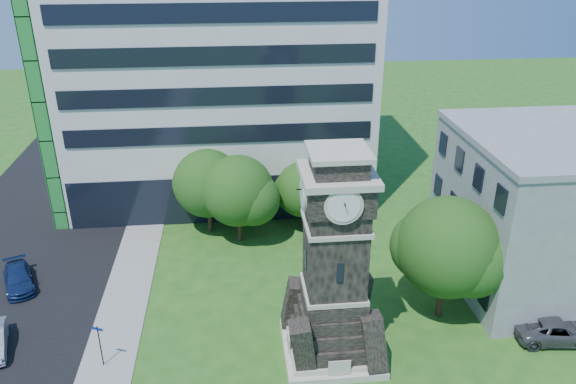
{
  "coord_description": "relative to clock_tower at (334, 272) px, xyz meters",
  "views": [
    {
      "loc": [
        -2.04,
        -22.96,
        21.66
      ],
      "look_at": [
        1.02,
        6.79,
        7.87
      ],
      "focal_mm": 35.0,
      "sensor_mm": 36.0,
      "label": 1
    }
  ],
  "objects": [
    {
      "name": "ground",
      "position": [
        -3.0,
        -2.0,
        -5.28
      ],
      "size": [
        160.0,
        160.0,
        0.0
      ],
      "primitive_type": "plane",
      "color": "#275718",
      "rests_on": "ground"
    },
    {
      "name": "sidewalk",
      "position": [
        -12.5,
        3.0,
        -5.25
      ],
      "size": [
        3.0,
        70.0,
        0.06
      ],
      "primitive_type": "cube",
      "color": "gray",
      "rests_on": "ground"
    },
    {
      "name": "clock_tower",
      "position": [
        0.0,
        0.0,
        0.0
      ],
      "size": [
        5.4,
        5.4,
        12.22
      ],
      "color": "beige",
      "rests_on": "ground"
    },
    {
      "name": "office_tall",
      "position": [
        -6.2,
        23.84,
        8.94
      ],
      "size": [
        26.2,
        15.11,
        28.6
      ],
      "color": "white",
      "rests_on": "ground"
    },
    {
      "name": "office_low",
      "position": [
        16.97,
        6.0,
        -0.07
      ],
      "size": [
        15.2,
        12.2,
        10.4
      ],
      "color": "#989A9D",
      "rests_on": "ground"
    },
    {
      "name": "car_street_north",
      "position": [
        -19.82,
        8.47,
        -4.66
      ],
      "size": [
        3.25,
        4.64,
        1.25
      ],
      "primitive_type": "imported",
      "rotation": [
        0.0,
        0.0,
        0.39
      ],
      "color": "#12244F",
      "rests_on": "ground"
    },
    {
      "name": "car_east_lot",
      "position": [
        13.26,
        -0.43,
        -4.59
      ],
      "size": [
        5.18,
        2.79,
        1.38
      ],
      "primitive_type": "imported",
      "rotation": [
        0.0,
        0.0,
        1.47
      ],
      "color": "#4A4A4F",
      "rests_on": "ground"
    },
    {
      "name": "park_bench",
      "position": [
        1.55,
        -0.66,
        -4.83
      ],
      "size": [
        1.66,
        0.44,
        0.86
      ],
      "rotation": [
        0.0,
        0.0,
        -0.01
      ],
      "color": "black",
      "rests_on": "ground"
    },
    {
      "name": "street_sign",
      "position": [
        -12.7,
        0.05,
        -3.62
      ],
      "size": [
        0.64,
        0.06,
        2.65
      ],
      "rotation": [
        0.0,
        0.0,
        -0.41
      ],
      "color": "black",
      "rests_on": "ground"
    },
    {
      "name": "tree_nw",
      "position": [
        -7.1,
        15.03,
        -1.28
      ],
      "size": [
        5.85,
        5.32,
        6.82
      ],
      "rotation": [
        0.0,
        0.0,
        0.23
      ],
      "color": "#332114",
      "rests_on": "ground"
    },
    {
      "name": "tree_nc",
      "position": [
        -4.77,
        13.21,
        -1.21
      ],
      "size": [
        5.92,
        5.38,
        6.93
      ],
      "rotation": [
        0.0,
        0.0,
        -0.23
      ],
      "color": "#332114",
      "rests_on": "ground"
    },
    {
      "name": "tree_ne",
      "position": [
        0.32,
        14.58,
        -1.92
      ],
      "size": [
        4.84,
        4.4,
        5.71
      ],
      "rotation": [
        0.0,
        0.0,
        0.36
      ],
      "color": "#332114",
      "rests_on": "ground"
    },
    {
      "name": "tree_east",
      "position": [
        7.34,
        2.59,
        -0.61
      ],
      "size": [
        6.7,
        6.09,
        7.92
      ],
      "rotation": [
        0.0,
        0.0,
        -0.19
      ],
      "color": "#332114",
      "rests_on": "ground"
    }
  ]
}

